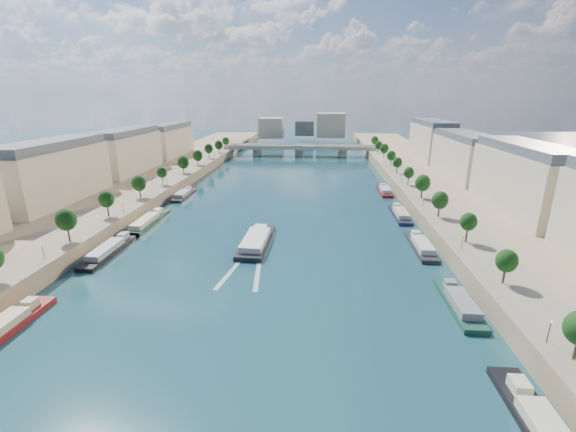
# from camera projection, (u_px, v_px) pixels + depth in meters

# --- Properties ---
(ground) EXTENTS (700.00, 700.00, 0.00)m
(ground) POSITION_uv_depth(u_px,v_px,m) (283.00, 206.00, 159.00)
(ground) COLOR #0C2D36
(ground) RESTS_ON ground
(quay_left) EXTENTS (44.00, 520.00, 5.00)m
(quay_left) POSITION_uv_depth(u_px,v_px,m) (114.00, 196.00, 163.71)
(quay_left) COLOR #9E8460
(quay_left) RESTS_ON ground
(quay_right) EXTENTS (44.00, 520.00, 5.00)m
(quay_right) POSITION_uv_depth(u_px,v_px,m) (463.00, 204.00, 152.78)
(quay_right) COLOR #9E8460
(quay_right) RESTS_ON ground
(pave_left) EXTENTS (14.00, 520.00, 0.10)m
(pave_left) POSITION_uv_depth(u_px,v_px,m) (148.00, 191.00, 161.80)
(pave_left) COLOR gray
(pave_left) RESTS_ON quay_left
(pave_right) EXTENTS (14.00, 520.00, 0.10)m
(pave_right) POSITION_uv_depth(u_px,v_px,m) (425.00, 197.00, 153.14)
(pave_right) COLOR gray
(pave_right) RESTS_ON quay_right
(trees_left) EXTENTS (4.80, 268.80, 8.26)m
(trees_left) POSITION_uv_depth(u_px,v_px,m) (153.00, 178.00, 161.90)
(trees_left) COLOR #382B1E
(trees_left) RESTS_ON ground
(trees_right) EXTENTS (4.80, 268.80, 8.26)m
(trees_right) POSITION_uv_depth(u_px,v_px,m) (415.00, 178.00, 161.15)
(trees_right) COLOR #382B1E
(trees_right) RESTS_ON ground
(lamps_left) EXTENTS (0.36, 200.36, 4.28)m
(lamps_left) POSITION_uv_depth(u_px,v_px,m) (147.00, 191.00, 151.13)
(lamps_left) COLOR black
(lamps_left) RESTS_ON ground
(lamps_right) EXTENTS (0.36, 200.36, 4.28)m
(lamps_right) POSITION_uv_depth(u_px,v_px,m) (411.00, 187.00, 157.41)
(lamps_right) COLOR black
(lamps_right) RESTS_ON ground
(buildings_left) EXTENTS (16.00, 226.00, 23.20)m
(buildings_left) POSITION_uv_depth(u_px,v_px,m) (96.00, 159.00, 171.87)
(buildings_left) COLOR beige
(buildings_left) RESTS_ON ground
(buildings_right) EXTENTS (16.00, 226.00, 23.20)m
(buildings_right) POSITION_uv_depth(u_px,v_px,m) (490.00, 164.00, 158.96)
(buildings_right) COLOR beige
(buildings_right) RESTS_ON ground
(skyline) EXTENTS (79.00, 42.00, 22.00)m
(skyline) POSITION_uv_depth(u_px,v_px,m) (308.00, 127.00, 362.85)
(skyline) COLOR beige
(skyline) RESTS_ON ground
(bridge) EXTENTS (112.00, 12.00, 8.15)m
(bridge) POSITION_uv_depth(u_px,v_px,m) (299.00, 149.00, 285.21)
(bridge) COLOR #C1B79E
(bridge) RESTS_ON ground
(tour_barge) EXTENTS (8.69, 27.90, 3.78)m
(tour_barge) POSITION_uv_depth(u_px,v_px,m) (256.00, 241.00, 117.87)
(tour_barge) COLOR black
(tour_barge) RESTS_ON ground
(wake) EXTENTS (10.76, 26.00, 0.04)m
(wake) POSITION_uv_depth(u_px,v_px,m) (246.00, 267.00, 102.41)
(wake) COLOR silver
(wake) RESTS_ON ground
(moored_barges_left) EXTENTS (5.00, 157.39, 3.60)m
(moored_barges_left) POSITION_uv_depth(u_px,v_px,m) (102.00, 256.00, 107.75)
(moored_barges_left) COLOR #1A1F3A
(moored_barges_left) RESTS_ON ground
(moored_barges_right) EXTENTS (5.00, 159.04, 3.60)m
(moored_barges_right) POSITION_uv_depth(u_px,v_px,m) (424.00, 250.00, 111.57)
(moored_barges_right) COLOR black
(moored_barges_right) RESTS_ON ground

